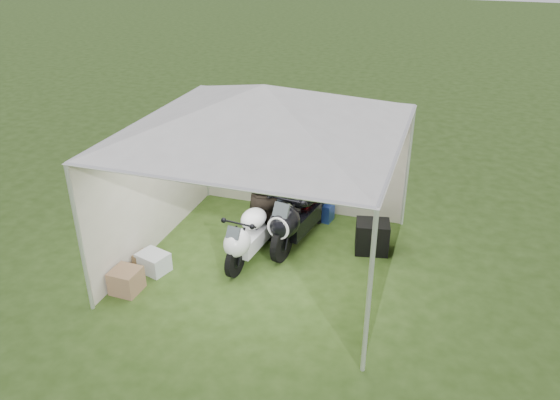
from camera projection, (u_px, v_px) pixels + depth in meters
The scene contains 12 objects.
ground at pixel (266, 261), 9.16m from camera, with size 80.00×80.00×0.00m, color #2A4413.
canopy_tent at pixel (265, 112), 8.04m from camera, with size 5.66×5.66×3.00m.
motorcycle_white at pixel (250, 233), 9.00m from camera, with size 0.52×1.80×0.89m.
motorcycle_black at pixel (299, 213), 9.43m from camera, with size 0.69×2.17×1.07m.
paddock_stand at pixel (321, 211), 10.40m from camera, with size 0.46×0.29×0.35m, color blue.
person_dark_jacket at pixel (265, 191), 9.33m from camera, with size 0.94×0.74×1.94m, color black.
person_blue_jacket at pixel (276, 181), 9.63m from camera, with size 0.73×0.48×2.00m, color slate.
equipment_box at pixel (372, 237), 9.32m from camera, with size 0.56×0.45×0.56m, color black.
crate_0 at pixel (153, 262), 8.83m from camera, with size 0.48×0.37×0.32m, color silver.
crate_1 at pixel (126, 281), 8.32m from camera, with size 0.42×0.42×0.37m, color #8E6A4B.
crate_2 at pixel (154, 263), 8.90m from camera, with size 0.32×0.26×0.23m, color silver.
crate_3 at pixel (148, 262), 8.87m from camera, with size 0.41×0.29×0.27m, color brown.
Camera 1 is at (2.64, -7.28, 5.01)m, focal length 35.00 mm.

